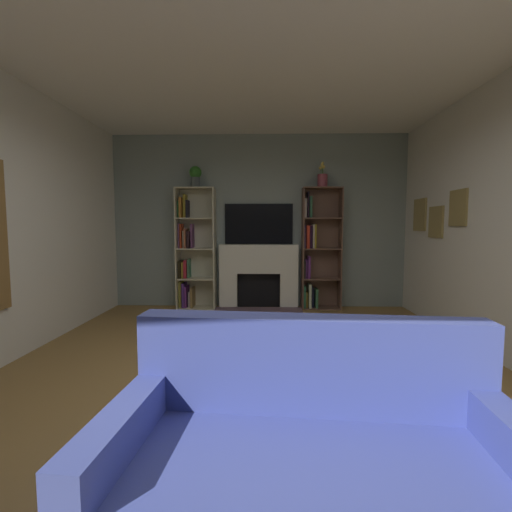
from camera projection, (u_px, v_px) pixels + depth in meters
name	position (u px, v px, depth m)	size (l,w,h in m)	color
ground_plane	(252.00, 392.00, 2.89)	(7.49, 7.49, 0.00)	olive
wall_back_accent	(259.00, 222.00, 5.90)	(4.93, 0.06, 2.84)	gray
ceiling	(252.00, 22.00, 2.65)	(4.93, 6.36, 0.06)	white
fireplace	(259.00, 275.00, 5.84)	(1.38, 0.52, 1.04)	white
tv	(259.00, 224.00, 5.85)	(1.11, 0.06, 0.66)	black
bookshelf_left	(192.00, 252.00, 5.82)	(0.62, 0.33, 1.96)	beige
bookshelf_right	(316.00, 252.00, 5.79)	(0.62, 0.30, 1.96)	brown
potted_plant	(195.00, 176.00, 5.69)	(0.20, 0.20, 0.34)	#4E575A
vase_with_flowers	(322.00, 180.00, 5.65)	(0.16, 0.16, 0.40)	#923A4A
couch	(312.00, 478.00, 1.49)	(1.77, 1.00, 0.90)	#44519E
coffee_table	(293.00, 366.00, 2.42)	(0.95, 0.54, 0.45)	brown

